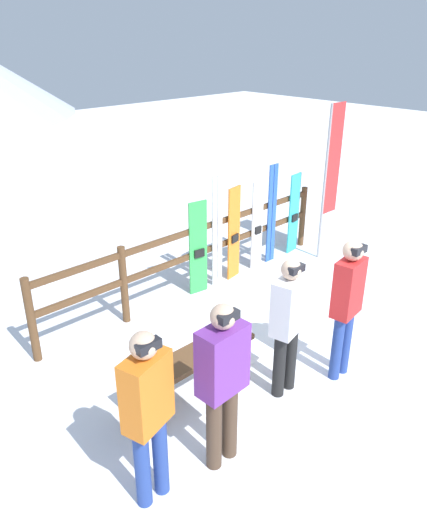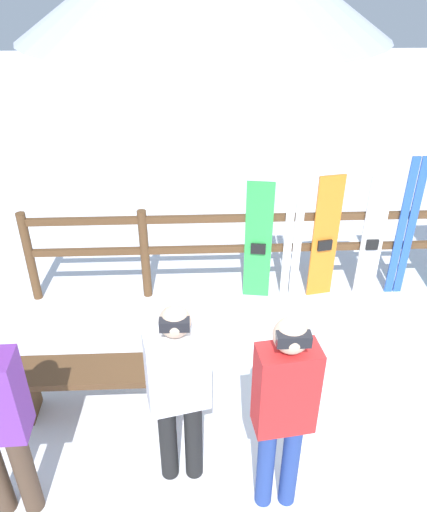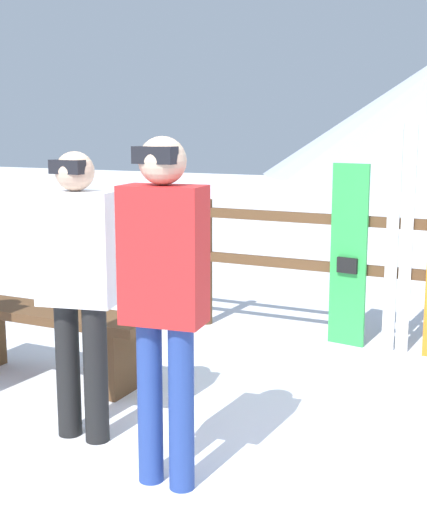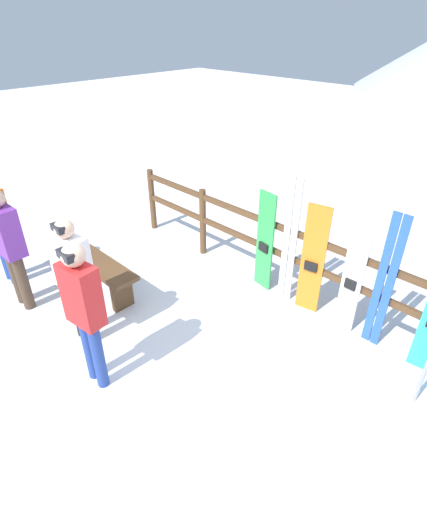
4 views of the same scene
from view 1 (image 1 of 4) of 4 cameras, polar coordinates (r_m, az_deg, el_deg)
ground_plane at (r=6.35m, az=11.02°, el=-10.39°), size 40.00×40.00×0.00m
fence at (r=7.26m, az=-1.98°, el=0.60°), size 5.16×0.10×1.08m
bench at (r=5.37m, az=-2.27°, el=-12.25°), size 1.50×0.36×0.49m
person_red at (r=5.49m, az=15.02°, el=-4.80°), size 0.40×0.25×1.65m
person_purple at (r=4.30m, az=1.03°, el=-13.52°), size 0.44×0.25×1.62m
person_white at (r=5.16m, az=8.51°, el=-7.08°), size 0.45×0.31×1.56m
person_orange at (r=4.01m, az=-7.52°, el=-16.77°), size 0.44×0.32×1.62m
snowboard_green at (r=7.19m, az=-1.76°, el=0.85°), size 0.30×0.09×1.41m
ski_pair_white at (r=7.37m, az=0.41°, el=2.75°), size 0.19×0.02×1.71m
snowboard_orange at (r=7.64m, az=2.35°, el=2.56°), size 0.29×0.09×1.47m
snowboard_white at (r=8.01m, az=5.01°, el=3.48°), size 0.24×0.05×1.46m
ski_pair_blue at (r=8.23m, az=6.67°, el=4.76°), size 0.19×0.02×1.66m
snowboard_cyan at (r=8.71m, az=9.17°, el=4.78°), size 0.29×0.08×1.40m
rental_flag at (r=8.40m, az=13.24°, el=9.72°), size 0.40×0.04×2.56m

